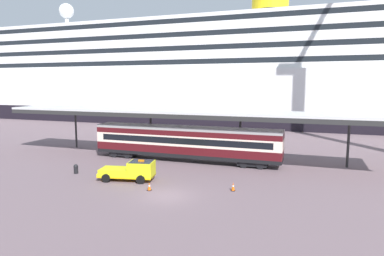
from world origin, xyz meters
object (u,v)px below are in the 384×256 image
at_px(service_truck, 132,170).
at_px(cruise_ship, 243,75).
at_px(traffic_cone_mid, 149,186).
at_px(quay_bollard, 76,169).
at_px(traffic_cone_near, 233,187).
at_px(train_carriage, 185,142).

bearing_deg(service_truck, cruise_ship, 89.55).
distance_m(traffic_cone_mid, quay_bollard, 9.90).
bearing_deg(cruise_ship, traffic_cone_near, -79.80).
height_order(train_carriage, traffic_cone_near, train_carriage).
bearing_deg(quay_bollard, traffic_cone_mid, -14.76).
distance_m(traffic_cone_near, quay_bollard, 16.40).
relative_size(service_truck, quay_bollard, 5.72).
relative_size(train_carriage, traffic_cone_near, 30.00).
bearing_deg(train_carriage, traffic_cone_mid, -84.92).
xyz_separation_m(train_carriage, traffic_cone_near, (7.86, -9.30, -1.94)).
distance_m(cruise_ship, service_truck, 52.97).
xyz_separation_m(traffic_cone_near, quay_bollard, (-16.40, 0.24, 0.15)).
relative_size(train_carriage, traffic_cone_mid, 31.30).
relative_size(train_carriage, quay_bollard, 23.43).
relative_size(cruise_ship, quay_bollard, 182.96).
bearing_deg(service_truck, quay_bollard, 177.43).
bearing_deg(train_carriage, traffic_cone_near, -49.80).
xyz_separation_m(cruise_ship, train_carriage, (1.49, -42.64, -8.79)).
bearing_deg(traffic_cone_mid, service_truck, 142.70).
height_order(traffic_cone_near, traffic_cone_mid, traffic_cone_near).
distance_m(service_truck, traffic_cone_near, 9.77).
height_order(cruise_ship, traffic_cone_near, cruise_ship).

